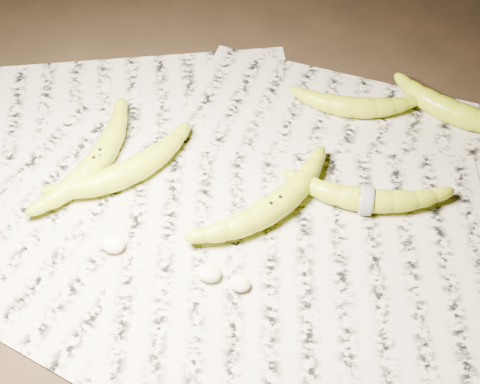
% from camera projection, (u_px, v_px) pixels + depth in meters
% --- Properties ---
extents(ground, '(3.00, 3.00, 0.00)m').
position_uv_depth(ground, '(231.00, 217.00, 0.99)').
color(ground, black).
rests_on(ground, ground).
extents(newspaper_patch, '(0.90, 0.70, 0.01)m').
position_uv_depth(newspaper_patch, '(226.00, 194.00, 1.01)').
color(newspaper_patch, '#B3AD9A').
rests_on(newspaper_patch, ground).
extents(banana_left_a, '(0.11, 0.23, 0.04)m').
position_uv_depth(banana_left_a, '(97.00, 159.00, 1.03)').
color(banana_left_a, '#AAC118').
rests_on(banana_left_a, newspaper_patch).
extents(banana_left_b, '(0.20, 0.20, 0.04)m').
position_uv_depth(banana_left_b, '(128.00, 171.00, 1.01)').
color(banana_left_b, '#AAC118').
rests_on(banana_left_b, newspaper_patch).
extents(banana_center, '(0.19, 0.22, 0.04)m').
position_uv_depth(banana_center, '(274.00, 206.00, 0.97)').
color(banana_center, '#AAC118').
rests_on(banana_center, newspaper_patch).
extents(banana_taped, '(0.22, 0.08, 0.04)m').
position_uv_depth(banana_taped, '(366.00, 198.00, 0.98)').
color(banana_taped, '#AAC118').
rests_on(banana_taped, newspaper_patch).
extents(banana_upper_a, '(0.19, 0.08, 0.04)m').
position_uv_depth(banana_upper_a, '(355.00, 106.00, 1.10)').
color(banana_upper_a, '#AAC118').
rests_on(banana_upper_a, newspaper_patch).
extents(banana_upper_b, '(0.21, 0.12, 0.04)m').
position_uv_depth(banana_upper_b, '(455.00, 111.00, 1.09)').
color(banana_upper_b, '#AAC118').
rests_on(banana_upper_b, newspaper_patch).
extents(measuring_tape, '(0.01, 0.05, 0.05)m').
position_uv_depth(measuring_tape, '(366.00, 198.00, 0.98)').
color(measuring_tape, white).
rests_on(measuring_tape, newspaper_patch).
extents(flesh_chunk_a, '(0.03, 0.03, 0.02)m').
position_uv_depth(flesh_chunk_a, '(113.00, 243.00, 0.94)').
color(flesh_chunk_a, '#F2EEBB').
rests_on(flesh_chunk_a, newspaper_patch).
extents(flesh_chunk_b, '(0.03, 0.03, 0.02)m').
position_uv_depth(flesh_chunk_b, '(209.00, 271.00, 0.92)').
color(flesh_chunk_b, '#F2EEBB').
rests_on(flesh_chunk_b, newspaper_patch).
extents(flesh_chunk_c, '(0.03, 0.02, 0.02)m').
position_uv_depth(flesh_chunk_c, '(240.00, 282.00, 0.91)').
color(flesh_chunk_c, '#F2EEBB').
rests_on(flesh_chunk_c, newspaper_patch).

